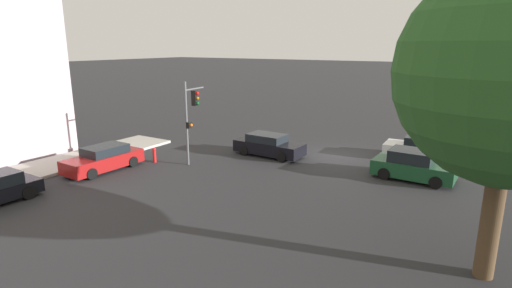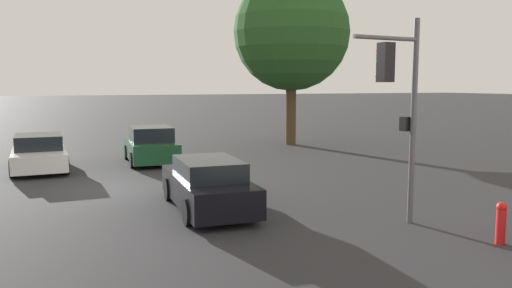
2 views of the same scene
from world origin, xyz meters
The scene contains 7 objects.
ground_plane centered at (0.00, 0.00, 0.00)m, with size 300.00×300.00×0.00m, color #28282B.
traffic_signal centered at (6.64, 6.18, 3.19)m, with size 0.67×2.01×4.94m.
crossing_car_0 centered at (-5.00, -2.16, 0.67)m, with size 4.53×2.20×1.41m.
crossing_car_1 centered at (-5.29, 2.30, 0.74)m, with size 4.17×2.12×1.58m.
crossing_car_2 centered at (3.56, 2.35, 0.68)m, with size 4.59×1.95×1.41m.
parked_car_0 centered at (10.00, 9.98, 0.67)m, with size 1.96×4.48×1.40m.
fire_hydrant centered at (8.70, 7.34, 0.49)m, with size 0.22×0.22×0.92m.
Camera 1 is at (-8.92, 23.92, 7.00)m, focal length 28.00 mm.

